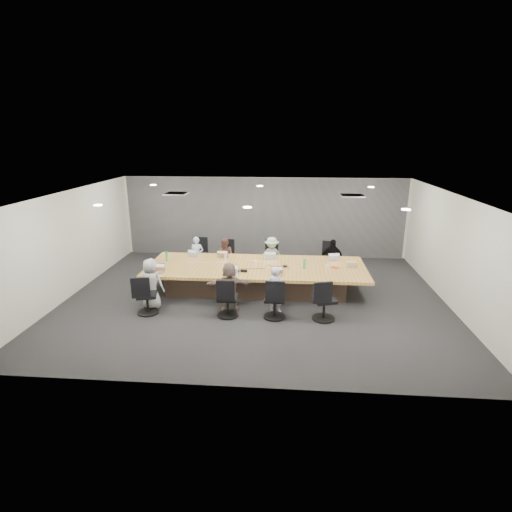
# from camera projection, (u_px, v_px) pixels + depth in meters

# --- Properties ---
(floor) EXTENTS (10.00, 8.00, 0.00)m
(floor) POSITION_uv_depth(u_px,v_px,m) (255.00, 297.00, 10.76)
(floor) COLOR #242427
(floor) RESTS_ON ground
(ceiling) EXTENTS (10.00, 8.00, 0.00)m
(ceiling) POSITION_uv_depth(u_px,v_px,m) (255.00, 194.00, 9.95)
(ceiling) COLOR white
(ceiling) RESTS_ON wall_back
(wall_back) EXTENTS (10.00, 0.00, 2.80)m
(wall_back) POSITION_uv_depth(u_px,v_px,m) (264.00, 217.00, 14.17)
(wall_back) COLOR beige
(wall_back) RESTS_ON ground
(wall_front) EXTENTS (10.00, 0.00, 2.80)m
(wall_front) POSITION_uv_depth(u_px,v_px,m) (234.00, 313.00, 6.54)
(wall_front) COLOR beige
(wall_front) RESTS_ON ground
(wall_left) EXTENTS (0.00, 8.00, 2.80)m
(wall_left) POSITION_uv_depth(u_px,v_px,m) (70.00, 244.00, 10.74)
(wall_left) COLOR beige
(wall_left) RESTS_ON ground
(wall_right) EXTENTS (0.00, 8.00, 2.80)m
(wall_right) POSITION_uv_depth(u_px,v_px,m) (454.00, 252.00, 9.97)
(wall_right) COLOR beige
(wall_right) RESTS_ON ground
(curtain) EXTENTS (9.80, 0.04, 2.80)m
(curtain) POSITION_uv_depth(u_px,v_px,m) (264.00, 218.00, 14.09)
(curtain) COLOR #585759
(curtain) RESTS_ON ground
(conference_table) EXTENTS (6.00, 2.20, 0.74)m
(conference_table) POSITION_uv_depth(u_px,v_px,m) (256.00, 277.00, 11.12)
(conference_table) COLOR #433228
(conference_table) RESTS_ON ground
(chair_0) EXTENTS (0.59, 0.59, 0.86)m
(chair_0) POSITION_uv_depth(u_px,v_px,m) (200.00, 257.00, 12.89)
(chair_0) COLOR black
(chair_0) RESTS_ON ground
(chair_1) EXTENTS (0.55, 0.55, 0.77)m
(chair_1) POSITION_uv_depth(u_px,v_px,m) (228.00, 259.00, 12.83)
(chair_1) COLOR black
(chair_1) RESTS_ON ground
(chair_2) EXTENTS (0.58, 0.58, 0.79)m
(chair_2) POSITION_uv_depth(u_px,v_px,m) (272.00, 260.00, 12.72)
(chair_2) COLOR black
(chair_2) RESTS_ON ground
(chair_3) EXTENTS (0.62, 0.62, 0.78)m
(chair_3) POSITION_uv_depth(u_px,v_px,m) (330.00, 261.00, 12.58)
(chair_3) COLOR black
(chair_3) RESTS_ON ground
(chair_4) EXTENTS (0.66, 0.66, 0.81)m
(chair_4) POSITION_uv_depth(u_px,v_px,m) (147.00, 298.00, 9.70)
(chair_4) COLOR black
(chair_4) RESTS_ON ground
(chair_5) EXTENTS (0.55, 0.55, 0.79)m
(chair_5) POSITION_uv_depth(u_px,v_px,m) (228.00, 301.00, 9.55)
(chair_5) COLOR black
(chair_5) RESTS_ON ground
(chair_6) EXTENTS (0.58, 0.58, 0.82)m
(chair_6) POSITION_uv_depth(u_px,v_px,m) (275.00, 302.00, 9.46)
(chair_6) COLOR black
(chair_6) RESTS_ON ground
(chair_7) EXTENTS (0.71, 0.71, 0.84)m
(chair_7) POSITION_uv_depth(u_px,v_px,m) (324.00, 303.00, 9.36)
(chair_7) COLOR black
(chair_7) RESTS_ON ground
(person_0) EXTENTS (0.43, 0.29, 1.17)m
(person_0) POSITION_uv_depth(u_px,v_px,m) (197.00, 255.00, 12.51)
(person_0) COLOR #A3B6D3
(person_0) RESTS_ON ground
(laptop_0) EXTENTS (0.33, 0.26, 0.02)m
(laptop_0) POSITION_uv_depth(u_px,v_px,m) (193.00, 255.00, 11.94)
(laptop_0) COLOR #B2B2B7
(laptop_0) RESTS_ON conference_table
(person_1) EXTENTS (0.64, 0.54, 1.15)m
(person_1) POSITION_uv_depth(u_px,v_px,m) (226.00, 256.00, 12.44)
(person_1) COLOR brown
(person_1) RESTS_ON ground
(laptop_1) EXTENTS (0.34, 0.24, 0.02)m
(laptop_1) POSITION_uv_depth(u_px,v_px,m) (223.00, 256.00, 11.87)
(laptop_1) COLOR #8C6647
(laptop_1) RESTS_ON conference_table
(person_2) EXTENTS (0.84, 0.56, 1.21)m
(person_2) POSITION_uv_depth(u_px,v_px,m) (272.00, 256.00, 12.32)
(person_2) COLOR #8BA38B
(person_2) RESTS_ON ground
(laptop_2) EXTENTS (0.35, 0.25, 0.02)m
(laptop_2) POSITION_uv_depth(u_px,v_px,m) (271.00, 257.00, 11.76)
(laptop_2) COLOR #B2B2B7
(laptop_2) RESTS_ON conference_table
(person_3) EXTENTS (0.70, 0.30, 1.19)m
(person_3) POSITION_uv_depth(u_px,v_px,m) (332.00, 258.00, 12.18)
(person_3) COLOR black
(person_3) RESTS_ON ground
(laptop_3) EXTENTS (0.35, 0.26, 0.02)m
(laptop_3) POSITION_uv_depth(u_px,v_px,m) (334.00, 259.00, 11.62)
(laptop_3) COLOR #B2B2B7
(laptop_3) RESTS_ON conference_table
(person_4) EXTENTS (0.66, 0.45, 1.29)m
(person_4) POSITION_uv_depth(u_px,v_px,m) (151.00, 284.00, 9.96)
(person_4) COLOR #9E9E9E
(person_4) RESTS_ON ground
(laptop_4) EXTENTS (0.31, 0.22, 0.02)m
(laptop_4) POSITION_uv_depth(u_px,v_px,m) (158.00, 272.00, 10.45)
(laptop_4) COLOR #8C6647
(laptop_4) RESTS_ON conference_table
(person_5) EXTENTS (1.20, 0.57, 1.25)m
(person_5) POSITION_uv_depth(u_px,v_px,m) (229.00, 287.00, 9.81)
(person_5) COLOR brown
(person_5) RESTS_ON ground
(laptop_5) EXTENTS (0.39, 0.31, 0.02)m
(laptop_5) POSITION_uv_depth(u_px,v_px,m) (232.00, 274.00, 10.30)
(laptop_5) COLOR #B2B2B7
(laptop_5) RESTS_ON conference_table
(person_6) EXTENTS (0.48, 0.37, 1.17)m
(person_6) POSITION_uv_depth(u_px,v_px,m) (275.00, 290.00, 9.74)
(person_6) COLOR #B3B5C4
(person_6) RESTS_ON ground
(laptop_6) EXTENTS (0.33, 0.25, 0.02)m
(laptop_6) POSITION_uv_depth(u_px,v_px,m) (276.00, 276.00, 10.22)
(laptop_6) COLOR #8C6647
(laptop_6) RESTS_ON conference_table
(bottle_green_left) EXTENTS (0.08, 0.08, 0.27)m
(bottle_green_left) POSITION_uv_depth(u_px,v_px,m) (167.00, 256.00, 11.43)
(bottle_green_left) COLOR #338F58
(bottle_green_left) RESTS_ON conference_table
(bottle_green_right) EXTENTS (0.09, 0.09, 0.27)m
(bottle_green_right) POSITION_uv_depth(u_px,v_px,m) (304.00, 264.00, 10.74)
(bottle_green_right) COLOR #338F58
(bottle_green_right) RESTS_ON conference_table
(bottle_clear) EXTENTS (0.06, 0.06, 0.20)m
(bottle_clear) POSITION_uv_depth(u_px,v_px,m) (225.00, 258.00, 11.39)
(bottle_clear) COLOR silver
(bottle_clear) RESTS_ON conference_table
(cup_white_far) EXTENTS (0.11, 0.11, 0.10)m
(cup_white_far) POSITION_uv_depth(u_px,v_px,m) (255.00, 262.00, 11.15)
(cup_white_far) COLOR white
(cup_white_far) RESTS_ON conference_table
(cup_white_near) EXTENTS (0.08, 0.08, 0.09)m
(cup_white_near) POSITION_uv_depth(u_px,v_px,m) (327.00, 266.00, 10.82)
(cup_white_near) COLOR white
(cup_white_near) RESTS_ON conference_table
(mug_brown) EXTENTS (0.09, 0.09, 0.10)m
(mug_brown) POSITION_uv_depth(u_px,v_px,m) (160.00, 264.00, 10.98)
(mug_brown) COLOR brown
(mug_brown) RESTS_ON conference_table
(mic_left) EXTENTS (0.17, 0.13, 0.03)m
(mic_left) POSITION_uv_depth(u_px,v_px,m) (237.00, 271.00, 10.55)
(mic_left) COLOR black
(mic_left) RESTS_ON conference_table
(mic_right) EXTENTS (0.15, 0.11, 0.03)m
(mic_right) POSITION_uv_depth(u_px,v_px,m) (285.00, 266.00, 10.95)
(mic_right) COLOR black
(mic_right) RESTS_ON conference_table
(stapler) EXTENTS (0.18, 0.07, 0.07)m
(stapler) POSITION_uv_depth(u_px,v_px,m) (244.00, 271.00, 10.50)
(stapler) COLOR black
(stapler) RESTS_ON conference_table
(canvas_bag) EXTENTS (0.27, 0.18, 0.14)m
(canvas_bag) POSITION_uv_depth(u_px,v_px,m) (351.00, 264.00, 10.92)
(canvas_bag) COLOR tan
(canvas_bag) RESTS_ON conference_table
(snack_packet) EXTENTS (0.22, 0.20, 0.04)m
(snack_packet) POSITION_uv_depth(u_px,v_px,m) (335.00, 267.00, 10.83)
(snack_packet) COLOR #E74628
(snack_packet) RESTS_ON conference_table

